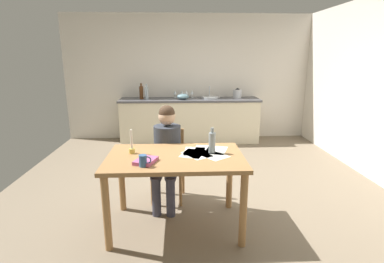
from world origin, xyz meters
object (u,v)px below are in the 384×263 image
(bottle_oil, at_px, (141,92))
(stovetop_kettle, at_px, (237,94))
(book_magazine, at_px, (146,161))
(wine_glass_near_sink, at_px, (192,93))
(candlestick, at_px, (132,147))
(sink_unit, at_px, (210,97))
(wine_glass_back_left, at_px, (182,93))
(dining_table, at_px, (175,166))
(chair_at_table, at_px, (169,161))
(mixing_bowl, at_px, (183,97))
(person_seated, at_px, (167,150))
(coffee_mug, at_px, (143,161))
(wine_bottle_on_table, at_px, (212,142))
(bottle_vinegar, at_px, (147,93))
(wine_glass_back_right, at_px, (175,93))
(wine_glass_by_kettle, at_px, (187,93))

(bottle_oil, bearing_deg, stovetop_kettle, -0.38)
(book_magazine, bearing_deg, wine_glass_near_sink, 100.26)
(candlestick, distance_m, sink_unit, 3.35)
(wine_glass_near_sink, height_order, wine_glass_back_left, same)
(bottle_oil, bearing_deg, dining_table, -77.68)
(chair_at_table, distance_m, stovetop_kettle, 2.95)
(mixing_bowl, bearing_deg, chair_at_table, -95.14)
(person_seated, bearing_deg, candlestick, -128.40)
(candlestick, height_order, bottle_oil, bottle_oil)
(coffee_mug, relative_size, wine_bottle_on_table, 0.43)
(chair_at_table, distance_m, coffee_mug, 1.03)
(wine_bottle_on_table, bearing_deg, book_magazine, -158.69)
(book_magazine, height_order, bottle_vinegar, bottle_vinegar)
(sink_unit, xyz_separation_m, stovetop_kettle, (0.56, -0.00, 0.08))
(chair_at_table, bearing_deg, dining_table, -82.18)
(wine_glass_back_right, bearing_deg, sink_unit, -11.41)
(mixing_bowl, distance_m, wine_glass_back_right, 0.28)
(chair_at_table, height_order, wine_bottle_on_table, wine_bottle_on_table)
(person_seated, bearing_deg, book_magazine, -103.47)
(chair_at_table, height_order, bottle_vinegar, bottle_vinegar)
(coffee_mug, relative_size, bottle_oil, 0.35)
(coffee_mug, height_order, wine_bottle_on_table, wine_bottle_on_table)
(wine_bottle_on_table, distance_m, sink_unit, 3.19)
(coffee_mug, height_order, wine_glass_near_sink, wine_glass_near_sink)
(candlestick, xyz_separation_m, stovetop_kettle, (1.70, 3.15, 0.15))
(wine_glass_by_kettle, bearing_deg, dining_table, -93.58)
(coffee_mug, height_order, wine_glass_by_kettle, wine_glass_by_kettle)
(bottle_vinegar, height_order, wine_glass_by_kettle, bottle_vinegar)
(book_magazine, distance_m, wine_glass_by_kettle, 3.61)
(coffee_mug, bearing_deg, wine_glass_near_sink, 80.53)
(book_magazine, height_order, mixing_bowl, mixing_bowl)
(coffee_mug, distance_m, bottle_vinegar, 3.48)
(candlestick, height_order, book_magazine, candlestick)
(bottle_oil, bearing_deg, person_seated, -77.51)
(chair_at_table, distance_m, person_seated, 0.24)
(bottle_vinegar, bearing_deg, candlestick, -87.18)
(book_magazine, distance_m, sink_unit, 3.57)
(coffee_mug, xyz_separation_m, mixing_bowl, (0.42, 3.46, 0.12))
(dining_table, bearing_deg, bottle_oil, 102.32)
(wine_glass_near_sink, bearing_deg, candlestick, -103.19)
(chair_at_table, distance_m, wine_glass_by_kettle, 2.79)
(candlestick, height_order, mixing_bowl, candlestick)
(dining_table, distance_m, wine_glass_back_right, 3.42)
(bottle_oil, xyz_separation_m, bottle_vinegar, (0.12, -0.09, -0.00))
(wine_glass_back_left, distance_m, wine_glass_back_right, 0.14)
(candlestick, distance_m, stovetop_kettle, 3.58)
(bottle_oil, height_order, wine_glass_near_sink, bottle_oil)
(bottle_oil, height_order, wine_glass_back_left, bottle_oil)
(person_seated, height_order, bottle_oil, bottle_oil)
(chair_at_table, height_order, coffee_mug, coffee_mug)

